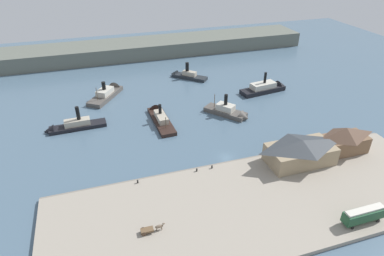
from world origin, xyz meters
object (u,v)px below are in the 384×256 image
(ferry_mid_harbor, at_px, (185,75))
(ferry_moored_west, at_px, (71,126))
(ferry_outer_harbor, at_px, (230,112))
(ferry_departing_north, at_px, (109,92))
(street_tram, at_px, (364,214))
(mooring_post_center_east, at_px, (138,182))
(mooring_post_east, at_px, (212,167))
(ferry_moored_east, at_px, (267,88))
(ferry_shed_central_terminal, at_px, (344,139))
(mooring_post_west, at_px, (197,170))
(horse_cart, at_px, (151,229))
(ferry_shed_east_terminal, at_px, (301,151))
(ferry_approaching_west, at_px, (159,116))

(ferry_mid_harbor, height_order, ferry_moored_west, ferry_moored_west)
(ferry_outer_harbor, distance_m, ferry_moored_west, 59.65)
(ferry_departing_north, xyz_separation_m, ferry_outer_harbor, (43.36, -33.29, 0.10))
(street_tram, xyz_separation_m, mooring_post_center_east, (-49.31, 30.70, -1.96))
(mooring_post_east, relative_size, ferry_moored_east, 0.04)
(ferry_shed_central_terminal, distance_m, mooring_post_west, 47.67)
(ferry_departing_north, bearing_deg, ferry_mid_harbor, 14.13)
(horse_cart, bearing_deg, ferry_shed_east_terminal, 15.59)
(ferry_approaching_west, bearing_deg, mooring_post_center_east, -111.29)
(ferry_departing_north, bearing_deg, horse_cart, -88.40)
(horse_cart, height_order, ferry_departing_north, ferry_departing_north)
(ferry_shed_central_terminal, xyz_separation_m, ferry_mid_harbor, (-28.86, 77.85, -4.32))
(horse_cart, height_order, mooring_post_center_east, horse_cart)
(street_tram, distance_m, ferry_moored_west, 96.57)
(ferry_mid_harbor, xyz_separation_m, ferry_outer_harbor, (5.32, -42.86, 0.17))
(mooring_post_east, bearing_deg, ferry_mid_harbor, 79.47)
(ferry_shed_east_terminal, height_order, horse_cart, ferry_shed_east_terminal)
(horse_cart, bearing_deg, ferry_shed_central_terminal, 12.54)
(ferry_shed_east_terminal, relative_size, mooring_post_center_east, 22.64)
(ferry_shed_central_terminal, height_order, ferry_outer_harbor, ferry_shed_central_terminal)
(ferry_shed_central_terminal, bearing_deg, mooring_post_east, 174.47)
(ferry_shed_central_terminal, xyz_separation_m, horse_cart, (-64.59, -14.36, -3.51))
(ferry_shed_east_terminal, xyz_separation_m, ferry_outer_harbor, (-7.48, 35.81, -3.63))
(ferry_departing_north, relative_size, ferry_mid_harbor, 1.27)
(mooring_post_east, relative_size, ferry_moored_west, 0.04)
(mooring_post_west, relative_size, ferry_mid_harbor, 0.05)
(ferry_shed_central_terminal, relative_size, ferry_mid_harbor, 0.91)
(ferry_shed_east_terminal, relative_size, ferry_approaching_west, 0.85)
(mooring_post_west, bearing_deg, street_tram, -43.93)
(ferry_shed_east_terminal, bearing_deg, street_tram, -88.64)
(ferry_shed_central_terminal, relative_size, ferry_departing_north, 0.71)
(mooring_post_center_east, bearing_deg, ferry_mid_harbor, 64.05)
(ferry_shed_east_terminal, distance_m, horse_cart, 50.48)
(mooring_post_center_east, height_order, ferry_moored_east, ferry_moored_east)
(ferry_shed_central_terminal, distance_m, horse_cart, 66.26)
(ferry_shed_central_terminal, bearing_deg, mooring_post_center_east, 176.40)
(ferry_moored_east, bearing_deg, ferry_shed_central_terminal, -91.77)
(ferry_shed_east_terminal, distance_m, mooring_post_center_east, 49.06)
(ferry_moored_east, xyz_separation_m, ferry_outer_harbor, (-25.12, -16.34, -0.15))
(ferry_shed_east_terminal, relative_size, ferry_moored_west, 0.93)
(mooring_post_center_east, xyz_separation_m, mooring_post_west, (17.43, 0.01, 0.00))
(ferry_moored_east, height_order, ferry_outer_harbor, ferry_moored_east)
(mooring_post_east, distance_m, ferry_mid_harbor, 74.99)
(ferry_approaching_west, distance_m, ferry_outer_harbor, 27.53)
(horse_cart, relative_size, mooring_post_center_east, 6.45)
(mooring_post_west, relative_size, ferry_moored_west, 0.04)
(ferry_moored_east, distance_m, ferry_mid_harbor, 40.38)
(ferry_moored_east, bearing_deg, ferry_outer_harbor, -146.97)
(mooring_post_center_east, distance_m, ferry_outer_harbor, 51.52)
(ferry_shed_central_terminal, relative_size, mooring_post_east, 17.20)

